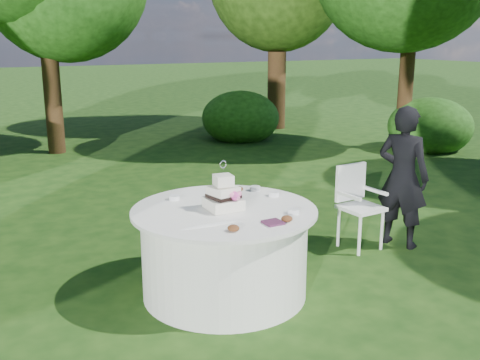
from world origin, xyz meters
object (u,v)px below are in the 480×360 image
cake (224,196)px  chair (357,199)px  table (224,251)px  napkins (273,223)px  guest (403,177)px

cake → chair: cake is taller
table → cake: cake is taller
napkins → chair: bearing=29.8°
chair → cake: bearing=-167.3°
table → chair: chair is taller
napkins → chair: (1.57, 0.90, -0.26)m
guest → table: 2.21m
table → cake: 0.50m
napkins → chair: size_ratio=0.16×
guest → table: size_ratio=0.96×
guest → chair: 0.53m
guest → table: (-2.17, -0.19, -0.36)m
table → chair: bearing=12.3°
cake → chair: bearing=12.7°
napkins → table: size_ratio=0.09×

